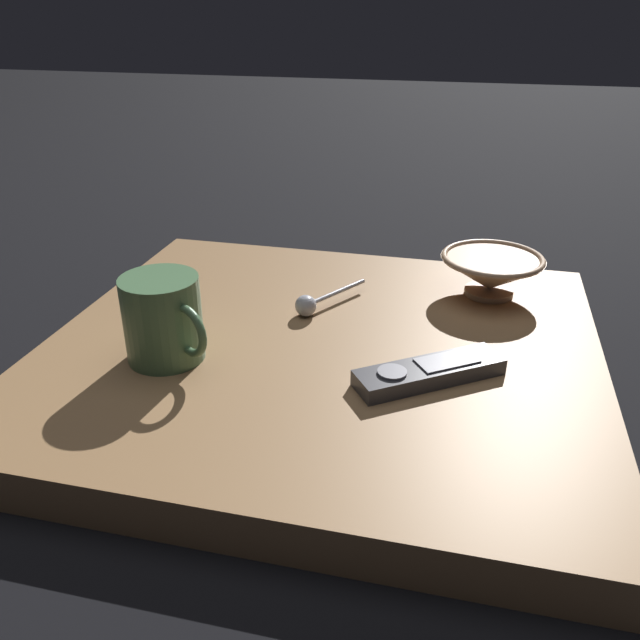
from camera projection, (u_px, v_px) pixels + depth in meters
ground_plane at (322, 376)px, 0.80m from camera, size 6.00×6.00×0.00m
table at (322, 359)px, 0.79m from camera, size 0.65×0.59×0.05m
cereal_bowl at (491, 272)px, 0.89m from camera, size 0.14×0.14×0.06m
coffee_mug at (164, 319)px, 0.72m from camera, size 0.11×0.09×0.10m
teaspoon at (311, 304)px, 0.84m from camera, size 0.07×0.11×0.03m
tv_remote_near at (429, 372)px, 0.70m from camera, size 0.16×0.13×0.02m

